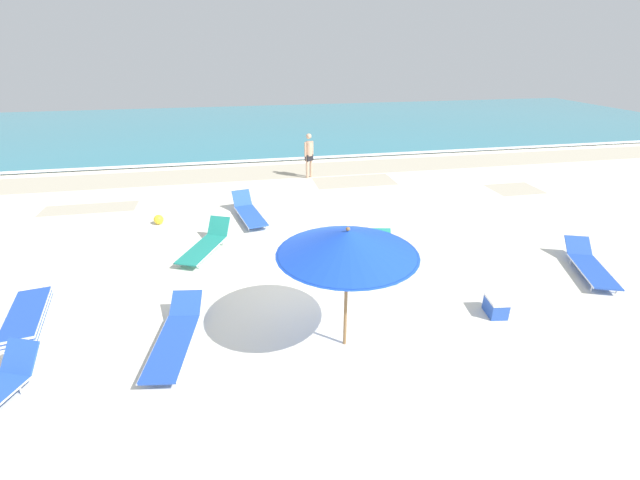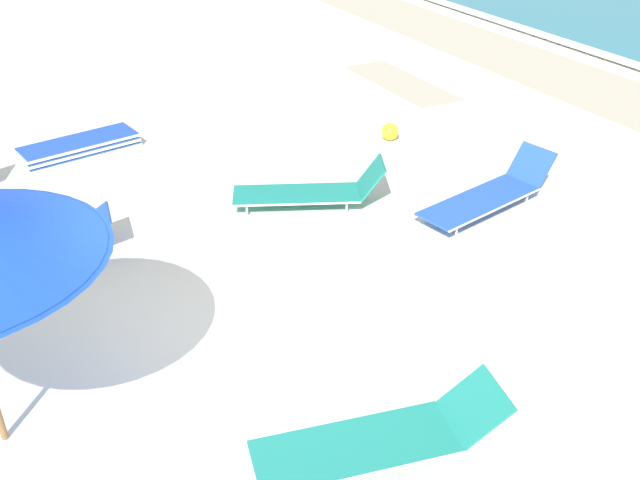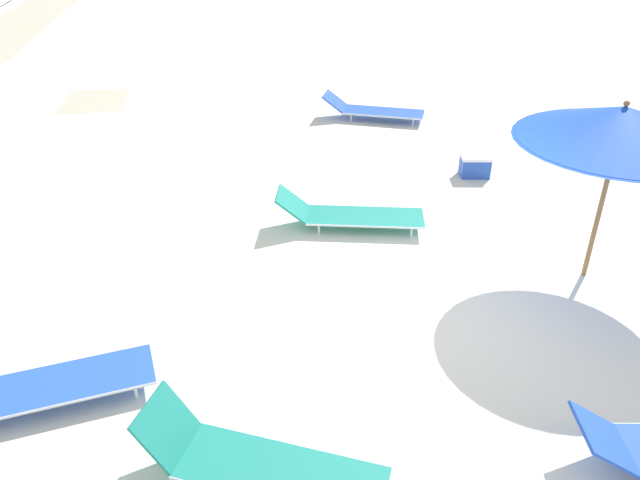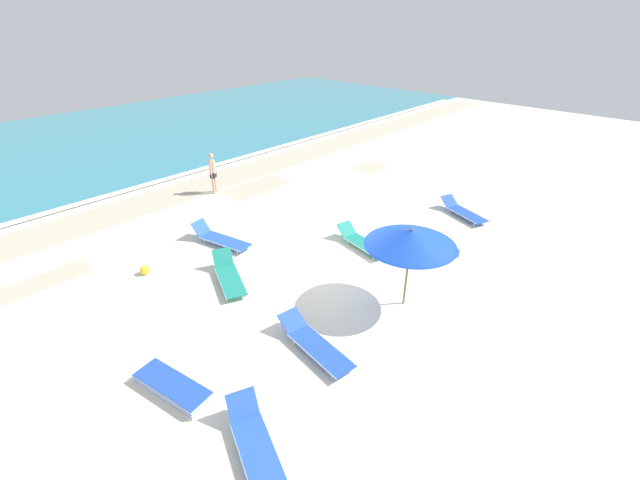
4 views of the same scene
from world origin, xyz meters
TOP-DOWN VIEW (x-y plane):
  - ground_plane at (0.00, 0.01)m, footprint 60.00×60.00m
  - beach_umbrella at (0.48, -2.31)m, footprint 2.36×2.36m
  - sun_lounger_under_umbrella at (-0.90, 4.14)m, footprint 1.03×2.29m
  - sun_lounger_near_water_right at (-2.11, 2.04)m, footprint 1.41×2.13m
  - sun_lounger_mid_beach_solo at (6.80, -0.91)m, footprint 1.33×2.20m
  - sun_lounger_mid_beach_pair_a at (2.18, 0.45)m, footprint 1.03×2.21m
  - cooler_box at (3.67, -2.01)m, footprint 0.42×0.55m

SIDE VIEW (x-z plane):
  - ground_plane at x=0.00m, z-range -0.16..0.00m
  - cooler_box at x=3.67m, z-range 0.00..0.37m
  - sun_lounger_mid_beach_solo at x=6.80m, z-range -0.04..0.46m
  - sun_lounger_mid_beach_pair_a at x=2.18m, z-range -0.05..0.48m
  - sun_lounger_under_umbrella at x=-0.90m, z-range -0.10..0.53m
  - sun_lounger_near_water_right at x=-2.11m, z-range -0.09..0.54m
  - beach_umbrella at x=0.48m, z-range 0.87..3.17m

